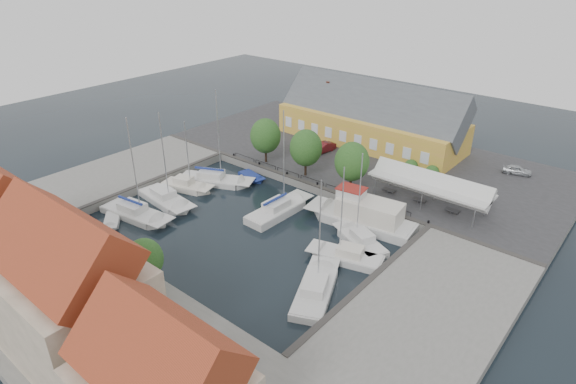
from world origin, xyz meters
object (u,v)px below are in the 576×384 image
(car_silver, at_px, (517,170))
(west_boat_c, at_px, (166,200))
(east_boat_a, at_px, (360,242))
(west_boat_a, at_px, (214,181))
(launch_nw, at_px, (252,178))
(east_boat_c, at_px, (316,291))
(warehouse, at_px, (368,119))
(tent_canopy, at_px, (430,184))
(trawler, at_px, (364,217))
(west_boat_b, at_px, (186,187))
(center_sailboat, at_px, (279,211))
(car_red, at_px, (322,148))
(west_boat_d, at_px, (136,215))
(launch_sw, at_px, (112,222))
(east_boat_b, at_px, (347,258))

(car_silver, relative_size, west_boat_c, 0.30)
(east_boat_a, bearing_deg, west_boat_a, 179.03)
(launch_nw, bearing_deg, east_boat_c, -33.36)
(east_boat_a, bearing_deg, east_boat_c, -82.38)
(warehouse, bearing_deg, east_boat_c, -65.45)
(tent_canopy, height_order, launch_nw, tent_canopy)
(warehouse, distance_m, trawler, 24.66)
(east_boat_a, xyz_separation_m, west_boat_b, (-24.24, -3.22, -0.00))
(center_sailboat, distance_m, trawler, 9.89)
(car_red, relative_size, west_boat_a, 0.33)
(warehouse, height_order, east_boat_c, east_boat_c)
(car_silver, height_order, west_boat_a, west_boat_a)
(west_boat_d, relative_size, launch_sw, 2.99)
(west_boat_b, relative_size, launch_nw, 2.16)
(east_boat_b, xyz_separation_m, east_boat_c, (0.73, -6.13, -0.00))
(west_boat_b, relative_size, west_boat_d, 0.77)
(west_boat_d, bearing_deg, east_boat_c, 4.99)
(warehouse, xyz_separation_m, west_boat_a, (-8.54, -24.21, -4.16))
(west_boat_b, bearing_deg, east_boat_a, 7.56)
(warehouse, height_order, launch_nw, warehouse)
(east_boat_c, bearing_deg, launch_sw, -169.42)
(east_boat_a, bearing_deg, center_sailboat, -177.10)
(trawler, height_order, west_boat_d, west_boat_d)
(east_boat_b, bearing_deg, car_red, 131.50)
(west_boat_b, relative_size, launch_sw, 2.31)
(east_boat_c, relative_size, west_boat_d, 0.90)
(car_red, bearing_deg, west_boat_b, -102.44)
(west_boat_b, bearing_deg, east_boat_b, -0.30)
(east_boat_c, xyz_separation_m, launch_sw, (-25.16, -4.70, -0.17))
(car_red, bearing_deg, west_boat_d, -94.20)
(west_boat_a, relative_size, west_boat_d, 1.04)
(west_boat_c, distance_m, west_boat_d, 4.46)
(warehouse, distance_m, launch_sw, 40.18)
(east_boat_b, bearing_deg, trawler, 108.99)
(car_silver, bearing_deg, car_red, 97.65)
(east_boat_c, bearing_deg, east_boat_b, 96.83)
(car_silver, xyz_separation_m, west_boat_c, (-30.94, -33.58, -1.36))
(center_sailboat, distance_m, west_boat_a, 12.06)
(warehouse, distance_m, west_boat_a, 26.01)
(west_boat_a, bearing_deg, tent_canopy, 22.38)
(trawler, height_order, west_boat_c, west_boat_c)
(west_boat_a, relative_size, launch_nw, 2.91)
(east_boat_b, height_order, west_boat_b, east_boat_b)
(car_silver, height_order, east_boat_c, east_boat_c)
(west_boat_c, relative_size, west_boat_d, 0.96)
(west_boat_c, bearing_deg, east_boat_b, 9.05)
(tent_canopy, bearing_deg, launch_nw, -164.53)
(car_silver, distance_m, trawler, 24.73)
(center_sailboat, bearing_deg, west_boat_c, -152.22)
(warehouse, height_order, east_boat_b, warehouse)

